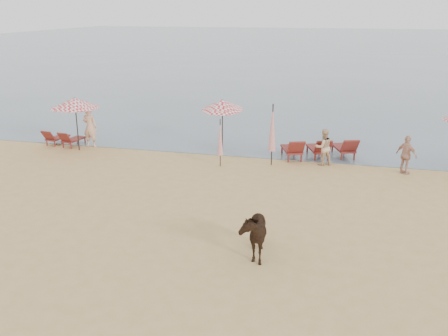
{
  "coord_description": "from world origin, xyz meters",
  "views": [
    {
      "loc": [
        3.89,
        -10.79,
        6.38
      ],
      "look_at": [
        0.0,
        5.0,
        1.1
      ],
      "focal_mm": 40.0,
      "sensor_mm": 36.0,
      "label": 1
    }
  ],
  "objects_px": {
    "lounger_cluster_right": "(319,148)",
    "beachgoer_left": "(90,127)",
    "umbrella_closed_right": "(272,128)",
    "beachgoer_right_a": "(323,147)",
    "umbrella_closed_left": "(220,138)",
    "lounger_cluster_left": "(63,138)",
    "umbrella_open_left_b": "(222,105)",
    "umbrella_open_left_a": "(75,103)",
    "beachgoer_right_b": "(406,155)",
    "cow": "(252,232)"
  },
  "relations": [
    {
      "from": "lounger_cluster_right",
      "to": "umbrella_open_left_a",
      "type": "relative_size",
      "value": 1.4
    },
    {
      "from": "lounger_cluster_right",
      "to": "beachgoer_left",
      "type": "xyz_separation_m",
      "value": [
        -10.68,
        -0.61,
        0.5
      ]
    },
    {
      "from": "umbrella_closed_left",
      "to": "beachgoer_right_b",
      "type": "xyz_separation_m",
      "value": [
        7.4,
        0.79,
        -0.45
      ]
    },
    {
      "from": "beachgoer_right_a",
      "to": "umbrella_closed_left",
      "type": "bearing_deg",
      "value": -10.36
    },
    {
      "from": "umbrella_closed_left",
      "to": "umbrella_closed_right",
      "type": "height_order",
      "value": "umbrella_closed_right"
    },
    {
      "from": "umbrella_open_left_b",
      "to": "umbrella_closed_left",
      "type": "height_order",
      "value": "umbrella_open_left_b"
    },
    {
      "from": "umbrella_open_left_a",
      "to": "beachgoer_right_a",
      "type": "relative_size",
      "value": 1.59
    },
    {
      "from": "umbrella_closed_left",
      "to": "cow",
      "type": "bearing_deg",
      "value": -69.58
    },
    {
      "from": "umbrella_open_left_b",
      "to": "beachgoer_left",
      "type": "xyz_separation_m",
      "value": [
        -6.17,
        -1.13,
        -1.13
      ]
    },
    {
      "from": "lounger_cluster_right",
      "to": "umbrella_closed_left",
      "type": "relative_size",
      "value": 1.72
    },
    {
      "from": "lounger_cluster_left",
      "to": "beachgoer_left",
      "type": "distance_m",
      "value": 1.51
    },
    {
      "from": "umbrella_open_left_a",
      "to": "umbrella_open_left_b",
      "type": "xyz_separation_m",
      "value": [
        6.42,
        1.85,
        -0.13
      ]
    },
    {
      "from": "umbrella_closed_left",
      "to": "cow",
      "type": "distance_m",
      "value": 7.93
    },
    {
      "from": "umbrella_open_left_b",
      "to": "cow",
      "type": "relative_size",
      "value": 1.47
    },
    {
      "from": "lounger_cluster_left",
      "to": "cow",
      "type": "xyz_separation_m",
      "value": [
        10.89,
        -8.77,
        0.32
      ]
    },
    {
      "from": "beachgoer_left",
      "to": "umbrella_closed_left",
      "type": "bearing_deg",
      "value": 168.4
    },
    {
      "from": "umbrella_closed_right",
      "to": "beachgoer_right_a",
      "type": "relative_size",
      "value": 1.68
    },
    {
      "from": "umbrella_closed_left",
      "to": "beachgoer_right_b",
      "type": "height_order",
      "value": "umbrella_closed_left"
    },
    {
      "from": "lounger_cluster_left",
      "to": "beachgoer_right_a",
      "type": "distance_m",
      "value": 12.28
    },
    {
      "from": "lounger_cluster_right",
      "to": "beachgoer_left",
      "type": "height_order",
      "value": "beachgoer_left"
    },
    {
      "from": "umbrella_open_left_a",
      "to": "beachgoer_left",
      "type": "height_order",
      "value": "umbrella_open_left_a"
    },
    {
      "from": "umbrella_open_left_a",
      "to": "beachgoer_left",
      "type": "bearing_deg",
      "value": 49.89
    },
    {
      "from": "umbrella_open_left_b",
      "to": "beachgoer_right_b",
      "type": "bearing_deg",
      "value": -26.47
    },
    {
      "from": "lounger_cluster_left",
      "to": "umbrella_open_left_b",
      "type": "relative_size",
      "value": 0.7
    },
    {
      "from": "lounger_cluster_right",
      "to": "beachgoer_right_b",
      "type": "bearing_deg",
      "value": -40.61
    },
    {
      "from": "beachgoer_left",
      "to": "beachgoer_right_a",
      "type": "bearing_deg",
      "value": 179.55
    },
    {
      "from": "beachgoer_right_a",
      "to": "beachgoer_left",
      "type": "bearing_deg",
      "value": -28.35
    },
    {
      "from": "umbrella_open_left_b",
      "to": "beachgoer_right_a",
      "type": "distance_m",
      "value": 5.11
    },
    {
      "from": "beachgoer_right_a",
      "to": "umbrella_closed_right",
      "type": "bearing_deg",
      "value": -12.07
    },
    {
      "from": "lounger_cluster_right",
      "to": "umbrella_open_left_b",
      "type": "bearing_deg",
      "value": 153.78
    },
    {
      "from": "beachgoer_right_a",
      "to": "beachgoer_right_b",
      "type": "height_order",
      "value": "beachgoer_right_b"
    },
    {
      "from": "beachgoer_left",
      "to": "umbrella_closed_right",
      "type": "bearing_deg",
      "value": 175.6
    },
    {
      "from": "lounger_cluster_left",
      "to": "beachgoer_left",
      "type": "relative_size",
      "value": 0.88
    },
    {
      "from": "umbrella_open_left_a",
      "to": "umbrella_open_left_b",
      "type": "distance_m",
      "value": 6.68
    },
    {
      "from": "lounger_cluster_left",
      "to": "cow",
      "type": "distance_m",
      "value": 13.98
    },
    {
      "from": "lounger_cluster_right",
      "to": "umbrella_open_left_b",
      "type": "xyz_separation_m",
      "value": [
        -4.51,
        0.53,
        1.62
      ]
    },
    {
      "from": "cow",
      "to": "beachgoer_right_b",
      "type": "xyz_separation_m",
      "value": [
        4.64,
        8.21,
        0.09
      ]
    },
    {
      "from": "lounger_cluster_right",
      "to": "umbrella_open_left_a",
      "type": "distance_m",
      "value": 11.15
    },
    {
      "from": "lounger_cluster_left",
      "to": "umbrella_closed_left",
      "type": "distance_m",
      "value": 8.28
    },
    {
      "from": "lounger_cluster_left",
      "to": "umbrella_closed_right",
      "type": "height_order",
      "value": "umbrella_closed_right"
    },
    {
      "from": "beachgoer_right_a",
      "to": "beachgoer_right_b",
      "type": "xyz_separation_m",
      "value": [
        3.25,
        -0.43,
        0.01
      ]
    },
    {
      "from": "umbrella_open_left_b",
      "to": "umbrella_open_left_a",
      "type": "bearing_deg",
      "value": -177.21
    },
    {
      "from": "lounger_cluster_left",
      "to": "beachgoer_right_a",
      "type": "relative_size",
      "value": 1.09
    },
    {
      "from": "lounger_cluster_right",
      "to": "umbrella_closed_right",
      "type": "bearing_deg",
      "value": -161.78
    },
    {
      "from": "cow",
      "to": "lounger_cluster_right",
      "type": "bearing_deg",
      "value": 70.88
    },
    {
      "from": "umbrella_closed_left",
      "to": "umbrella_closed_right",
      "type": "distance_m",
      "value": 2.19
    },
    {
      "from": "lounger_cluster_left",
      "to": "umbrella_open_left_b",
      "type": "distance_m",
      "value": 7.86
    },
    {
      "from": "umbrella_open_left_a",
      "to": "lounger_cluster_left",
      "type": "bearing_deg",
      "value": 133.26
    },
    {
      "from": "beachgoer_right_b",
      "to": "lounger_cluster_right",
      "type": "bearing_deg",
      "value": 19.57
    },
    {
      "from": "umbrella_open_left_a",
      "to": "umbrella_closed_right",
      "type": "xyz_separation_m",
      "value": [
        9.05,
        -0.13,
        -0.62
      ]
    }
  ]
}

